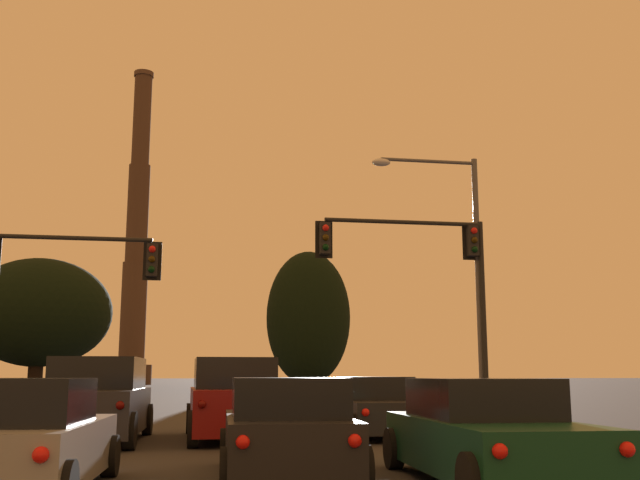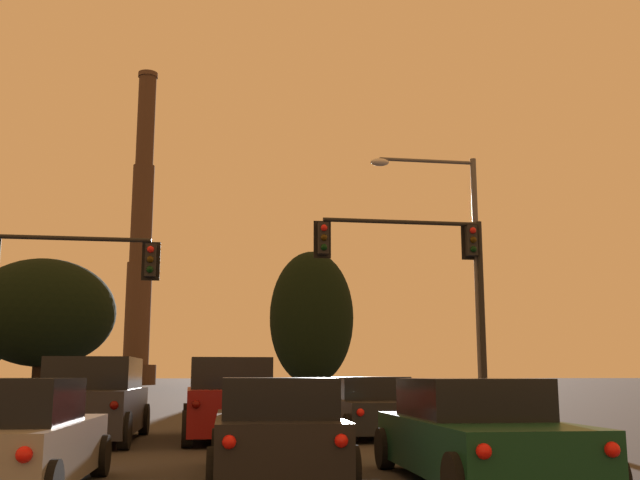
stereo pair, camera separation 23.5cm
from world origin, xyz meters
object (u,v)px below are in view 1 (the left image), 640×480
at_px(hatchback_left_lane_second, 21,441).
at_px(traffic_light_overhead_right, 429,266).
at_px(hatchback_center_lane_second, 286,431).
at_px(traffic_light_overhead_left, 41,277).
at_px(sedan_right_lane_front, 374,408).
at_px(suv_center_lane_front, 233,400).
at_px(street_lamp, 461,255).
at_px(suv_left_lane_front, 98,401).
at_px(sedan_right_lane_second, 486,434).
at_px(smokestack, 136,257).

relative_size(hatchback_left_lane_second, traffic_light_overhead_right, 0.63).
xyz_separation_m(hatchback_center_lane_second, traffic_light_overhead_left, (-6.06, 12.89, 3.78)).
relative_size(sedan_right_lane_front, suv_center_lane_front, 0.96).
distance_m(hatchback_center_lane_second, traffic_light_overhead_left, 14.74).
distance_m(sedan_right_lane_front, suv_center_lane_front, 3.53).
distance_m(traffic_light_overhead_right, street_lamp, 1.29).
xyz_separation_m(suv_left_lane_front, suv_center_lane_front, (3.02, 0.22, 0.00)).
bearing_deg(street_lamp, hatchback_center_lane_second, -120.45).
distance_m(hatchback_left_lane_second, hatchback_center_lane_second, 3.61).
bearing_deg(sedan_right_lane_second, suv_center_lane_front, 113.26).
relative_size(sedan_right_lane_front, traffic_light_overhead_left, 0.82).
distance_m(sedan_right_lane_front, hatchback_center_lane_second, 7.86).
height_order(hatchback_center_lane_second, suv_center_lane_front, suv_center_lane_front).
xyz_separation_m(sedan_right_lane_second, traffic_light_overhead_left, (-8.72, 13.94, 3.78)).
distance_m(hatchback_left_lane_second, suv_center_lane_front, 8.40).
relative_size(sedan_right_lane_second, suv_left_lane_front, 0.96).
relative_size(sedan_right_lane_second, smokestack, 0.10).
distance_m(hatchback_center_lane_second, smokestack, 104.62).
bearing_deg(traffic_light_overhead_left, traffic_light_overhead_right, -1.23).
bearing_deg(traffic_light_overhead_right, hatchback_left_lane_second, -125.58).
distance_m(sedan_right_lane_second, traffic_light_overhead_left, 16.88).
height_order(sedan_right_lane_second, traffic_light_overhead_right, traffic_light_overhead_right).
bearing_deg(street_lamp, traffic_light_overhead_right, -170.36).
height_order(hatchback_center_lane_second, street_lamp, street_lamp).
relative_size(hatchback_center_lane_second, street_lamp, 0.47).
distance_m(suv_left_lane_front, smokestack, 97.88).
height_order(suv_left_lane_front, smokestack, smokestack).
relative_size(sedan_right_lane_second, hatchback_center_lane_second, 1.14).
bearing_deg(sedan_right_lane_second, hatchback_center_lane_second, 160.28).
bearing_deg(smokestack, sedan_right_lane_front, -82.08).
relative_size(hatchback_left_lane_second, traffic_light_overhead_left, 0.72).
distance_m(suv_center_lane_front, street_lamp, 11.00).
height_order(suv_left_lane_front, traffic_light_overhead_right, traffic_light_overhead_right).
distance_m(hatchback_center_lane_second, suv_left_lane_front, 7.40).
height_order(sedan_right_lane_front, traffic_light_overhead_left, traffic_light_overhead_left).
distance_m(sedan_right_lane_front, suv_left_lane_front, 6.55).
height_order(hatchback_left_lane_second, sedan_right_lane_front, hatchback_left_lane_second).
relative_size(hatchback_left_lane_second, suv_left_lane_front, 0.84).
bearing_deg(suv_center_lane_front, suv_left_lane_front, -176.43).
bearing_deg(smokestack, hatchback_left_lane_second, -86.29).
height_order(hatchback_left_lane_second, sedan_right_lane_second, hatchback_left_lane_second).
height_order(hatchback_left_lane_second, suv_left_lane_front, suv_left_lane_front).
bearing_deg(street_lamp, suv_center_lane_front, -142.71).
bearing_deg(sedan_right_lane_front, street_lamp, 52.45).
bearing_deg(suv_left_lane_front, traffic_light_overhead_left, 114.29).
bearing_deg(sedan_right_lane_front, traffic_light_overhead_left, 149.19).
relative_size(sedan_right_lane_second, traffic_light_overhead_left, 0.82).
bearing_deg(smokestack, street_lamp, -78.83).
distance_m(sedan_right_lane_front, street_lamp, 8.64).
relative_size(suv_left_lane_front, traffic_light_overhead_left, 0.85).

